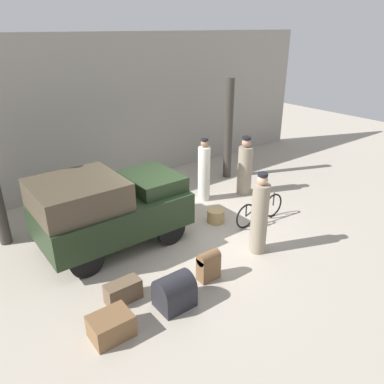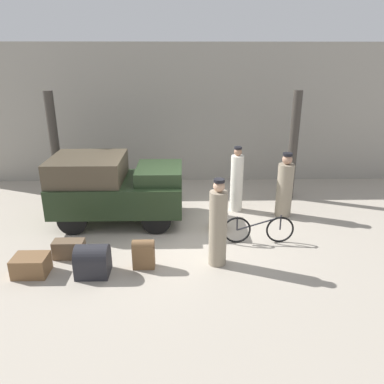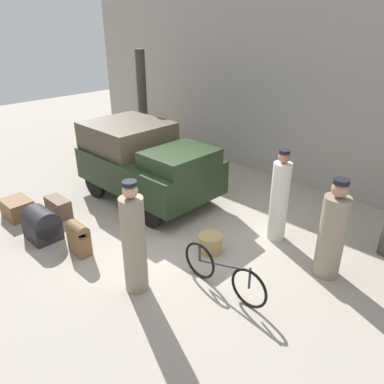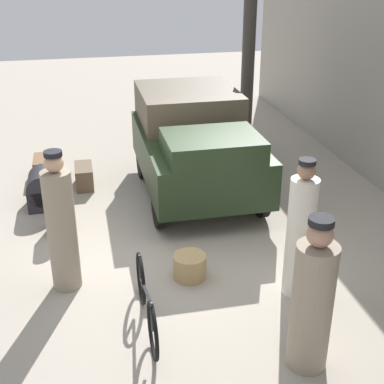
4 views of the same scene
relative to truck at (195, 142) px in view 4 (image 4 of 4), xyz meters
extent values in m
plane|color=#A89E8E|center=(1.80, -0.69, -0.95)|extent=(30.00, 30.00, 0.00)
cylinder|color=#38332D|center=(-1.92, 1.53, 0.65)|extent=(0.26, 0.26, 3.20)
cylinder|color=black|center=(1.12, 0.85, -0.60)|extent=(0.71, 0.12, 0.71)
cylinder|color=black|center=(1.12, -0.85, -0.60)|extent=(0.71, 0.12, 0.71)
cylinder|color=black|center=(-0.91, 0.85, -0.60)|extent=(0.71, 0.12, 0.71)
cylinder|color=black|center=(-0.91, -0.85, -0.60)|extent=(0.71, 0.12, 0.71)
cube|color=black|center=(0.11, 0.00, -0.20)|extent=(3.27, 1.85, 0.75)
cube|color=#473D2D|center=(-0.63, 0.00, 0.47)|extent=(1.80, 1.70, 0.60)
cube|color=black|center=(1.17, 0.00, 0.34)|extent=(1.15, 1.45, 0.34)
torus|color=black|center=(4.02, -1.36, -0.63)|extent=(0.65, 0.04, 0.65)
torus|color=black|center=(3.02, -1.36, -0.63)|extent=(0.65, 0.04, 0.65)
cylinder|color=#232328|center=(3.52, -1.36, -0.47)|extent=(1.01, 0.04, 0.35)
cylinder|color=#232328|center=(3.02, -1.36, -0.46)|extent=(0.04, 0.04, 0.33)
cylinder|color=#232328|center=(4.02, -1.36, -0.45)|extent=(0.04, 0.04, 0.36)
cylinder|color=tan|center=(2.63, -0.66, -0.79)|extent=(0.44, 0.44, 0.33)
cylinder|color=gray|center=(2.49, -2.26, -0.15)|extent=(0.37, 0.37, 1.61)
sphere|color=tan|center=(2.49, -2.26, 0.77)|extent=(0.23, 0.23, 0.23)
cylinder|color=black|center=(2.49, -2.26, 0.88)|extent=(0.22, 0.22, 0.06)
cylinder|color=silver|center=(3.25, 0.59, -0.17)|extent=(0.35, 0.35, 1.58)
sphere|color=#936B51|center=(3.25, 0.59, 0.73)|extent=(0.21, 0.21, 0.21)
cylinder|color=black|center=(3.25, 0.59, 0.84)|extent=(0.20, 0.20, 0.06)
cylinder|color=gray|center=(4.49, 0.21, -0.23)|extent=(0.43, 0.43, 1.44)
sphere|color=tan|center=(4.49, 0.21, 0.62)|extent=(0.26, 0.26, 0.26)
cylinder|color=black|center=(4.49, 0.21, 0.75)|extent=(0.25, 0.25, 0.07)
cube|color=brown|center=(0.96, -2.38, -0.70)|extent=(0.45, 0.25, 0.50)
cylinder|color=brown|center=(0.96, -2.38, -0.45)|extent=(0.45, 0.25, 0.25)
cube|color=brown|center=(-1.26, -2.59, -0.75)|extent=(0.67, 0.51, 0.40)
cube|color=brown|center=(-0.69, -1.93, -0.76)|extent=(0.66, 0.31, 0.39)
cube|color=#232328|center=(-0.02, -2.62, -0.77)|extent=(0.65, 0.54, 0.37)
cylinder|color=#232328|center=(-0.02, -2.62, -0.58)|extent=(0.65, 0.54, 0.54)
camera|label=1|loc=(-3.02, -7.08, 3.70)|focal=35.00mm
camera|label=2|loc=(1.81, -9.12, 3.20)|focal=35.00mm
camera|label=3|loc=(6.49, -5.10, 3.02)|focal=35.00mm
camera|label=4|loc=(8.54, -1.91, 3.10)|focal=50.00mm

